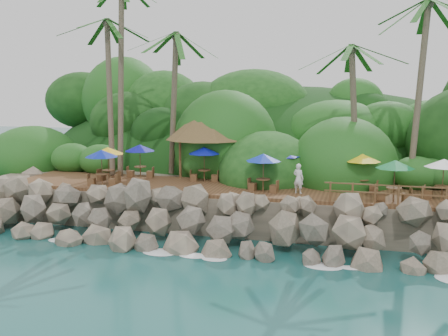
# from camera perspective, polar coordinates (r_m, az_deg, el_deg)

# --- Properties ---
(ground) EXTENTS (140.00, 140.00, 0.00)m
(ground) POSITION_cam_1_polar(r_m,az_deg,el_deg) (25.43, -3.63, -9.61)
(ground) COLOR #19514F
(ground) RESTS_ON ground
(land_base) EXTENTS (32.00, 25.20, 2.10)m
(land_base) POSITION_cam_1_polar(r_m,az_deg,el_deg) (40.21, 3.77, -1.20)
(land_base) COLOR gray
(land_base) RESTS_ON ground
(jungle_hill) EXTENTS (44.80, 28.00, 15.40)m
(jungle_hill) POSITION_cam_1_polar(r_m,az_deg,el_deg) (47.65, 5.57, -0.93)
(jungle_hill) COLOR #143811
(jungle_hill) RESTS_ON ground
(seawall) EXTENTS (29.00, 4.00, 2.30)m
(seawall) POSITION_cam_1_polar(r_m,az_deg,el_deg) (26.92, -2.26, -6.00)
(seawall) COLOR gray
(seawall) RESTS_ON ground
(terrace) EXTENTS (26.00, 5.00, 0.20)m
(terrace) POSITION_cam_1_polar(r_m,az_deg,el_deg) (30.43, 0.00, -2.23)
(terrace) COLOR brown
(terrace) RESTS_ON land_base
(jungle_foliage) EXTENTS (44.00, 16.00, 12.00)m
(jungle_foliage) POSITION_cam_1_polar(r_m,az_deg,el_deg) (39.44, 3.46, -2.95)
(jungle_foliage) COLOR #143811
(jungle_foliage) RESTS_ON ground
(foam_line) EXTENTS (25.20, 0.80, 0.06)m
(foam_line) POSITION_cam_1_polar(r_m,az_deg,el_deg) (25.69, -3.41, -9.35)
(foam_line) COLOR white
(foam_line) RESTS_ON ground
(palms) EXTENTS (29.76, 6.71, 13.91)m
(palms) POSITION_cam_1_polar(r_m,az_deg,el_deg) (32.46, 5.09, 16.29)
(palms) COLOR brown
(palms) RESTS_ON ground
(palapa) EXTENTS (5.49, 5.49, 4.60)m
(palapa) POSITION_cam_1_polar(r_m,az_deg,el_deg) (33.92, -1.83, 5.03)
(palapa) COLOR brown
(palapa) RESTS_ON ground
(dining_clusters) EXTENTS (21.06, 5.17, 2.13)m
(dining_clusters) POSITION_cam_1_polar(r_m,az_deg,el_deg) (29.80, 2.63, 1.16)
(dining_clusters) COLOR brown
(dining_clusters) RESTS_ON terrace
(railing) EXTENTS (7.20, 0.10, 1.00)m
(railing) POSITION_cam_1_polar(r_m,az_deg,el_deg) (26.99, 18.59, -2.60)
(railing) COLOR brown
(railing) RESTS_ON terrace
(waiter) EXTENTS (0.71, 0.59, 1.65)m
(waiter) POSITION_cam_1_polar(r_m,az_deg,el_deg) (28.58, 8.16, -1.15)
(waiter) COLOR white
(waiter) RESTS_ON terrace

